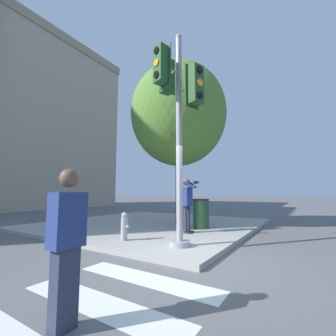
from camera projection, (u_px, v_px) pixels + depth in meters
The scene contains 9 objects.
ground_plane at pixel (187, 261), 4.51m from camera, with size 160.00×160.00×0.00m, color #5B5B5E.
sidewalk_corner at pixel (151, 224), 9.31m from camera, with size 8.00×8.00×0.12m.
traffic_signal_pole at pixel (176, 105), 5.51m from camera, with size 1.14×1.43×5.31m.
person_photographer at pixel (187, 200), 7.06m from camera, with size 0.50×0.53×1.68m.
pedestrian_distant at pixel (66, 242), 2.31m from camera, with size 0.34×0.20×1.61m.
street_tree at pixel (178, 114), 9.46m from camera, with size 3.97×3.97×6.71m.
fire_hydrant at pixel (124, 226), 5.88m from camera, with size 0.17×0.23×0.73m.
trash_bin at pixel (201, 213), 7.91m from camera, with size 0.59×0.59×1.02m.
building_right at pixel (29, 127), 21.77m from camera, with size 13.33×10.63×15.39m.
Camera 1 is at (-4.17, -2.18, 1.36)m, focal length 24.00 mm.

